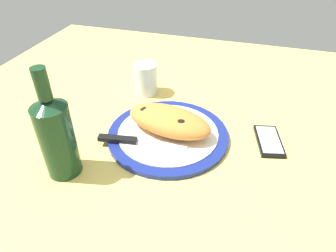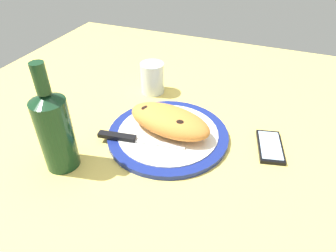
# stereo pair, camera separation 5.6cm
# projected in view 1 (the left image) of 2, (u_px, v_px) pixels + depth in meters

# --- Properties ---
(ground_plane) EXTENTS (1.50, 1.50, 0.03)m
(ground_plane) POSITION_uv_depth(u_px,v_px,m) (168.00, 141.00, 0.83)
(ground_plane) COLOR #EACC60
(plate) EXTENTS (0.33, 0.33, 0.02)m
(plate) POSITION_uv_depth(u_px,v_px,m) (168.00, 134.00, 0.82)
(plate) COLOR navy
(plate) RESTS_ON ground_plane
(calzone) EXTENTS (0.25, 0.16, 0.06)m
(calzone) POSITION_uv_depth(u_px,v_px,m) (168.00, 120.00, 0.80)
(calzone) COLOR orange
(calzone) RESTS_ON plate
(fork) EXTENTS (0.18, 0.03, 0.00)m
(fork) POSITION_uv_depth(u_px,v_px,m) (161.00, 114.00, 0.88)
(fork) COLOR silver
(fork) RESTS_ON plate
(knife) EXTENTS (0.23, 0.05, 0.01)m
(knife) POSITION_uv_depth(u_px,v_px,m) (129.00, 140.00, 0.78)
(knife) COLOR silver
(knife) RESTS_ON plate
(smartphone) EXTENTS (0.09, 0.14, 0.01)m
(smartphone) POSITION_uv_depth(u_px,v_px,m) (269.00, 141.00, 0.80)
(smartphone) COLOR black
(smartphone) RESTS_ON ground_plane
(water_glass) EXTENTS (0.08, 0.08, 0.10)m
(water_glass) POSITION_uv_depth(u_px,v_px,m) (146.00, 81.00, 0.99)
(water_glass) COLOR silver
(water_glass) RESTS_ON ground_plane
(wine_bottle) EXTENTS (0.08, 0.08, 0.27)m
(wine_bottle) POSITION_uv_depth(u_px,v_px,m) (56.00, 135.00, 0.66)
(wine_bottle) COLOR #14381E
(wine_bottle) RESTS_ON ground_plane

